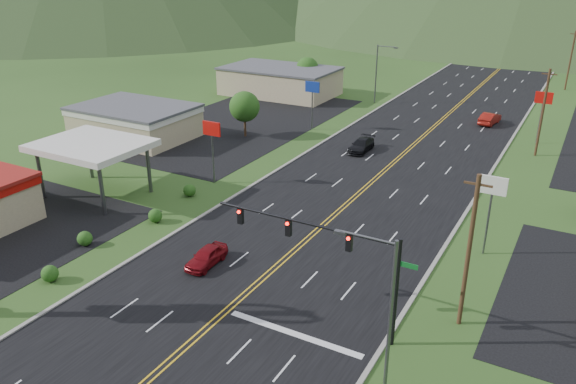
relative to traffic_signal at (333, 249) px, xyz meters
The scene contains 18 objects.
traffic_signal is the anchor object (origin of this frame).
streetlight_east 6.17m from the traffic_signal, 40.39° to the right, with size 3.28×0.25×9.00m.
streetlight_west 58.88m from the traffic_signal, 107.97° to the left, with size 3.28×0.25×9.00m.
gas_canopy 29.59m from the traffic_signal, 164.30° to the left, with size 10.00×8.00×5.30m.
building_west_mid 45.46m from the traffic_signal, 148.05° to the left, with size 14.40×10.40×4.10m.
building_west_far 64.15m from the traffic_signal, 122.56° to the left, with size 18.40×11.40×4.50m.
pole_sign_west_a 26.00m from the traffic_signal, 142.00° to the left, with size 2.00×0.18×6.40m.
pole_sign_west_b 43.17m from the traffic_signal, 118.32° to the left, with size 2.00×0.18×6.40m.
pole_sign_east_a 15.45m from the traffic_signal, 65.05° to the left, with size 2.00×0.18×6.40m.
pole_sign_east_b 46.47m from the traffic_signal, 81.94° to the left, with size 2.00×0.18×6.40m.
tree_west_a 40.80m from the traffic_signal, 130.50° to the left, with size 3.84×3.84×5.82m.
tree_west_b 66.01m from the traffic_signal, 118.49° to the left, with size 3.84×3.84×5.82m.
utility_pole_a 8.08m from the traffic_signal, 29.72° to the left, with size 1.60×0.28×10.00m.
utility_pole_b 41.60m from the traffic_signal, 80.29° to the left, with size 1.60×0.28×10.00m.
utility_pole_c 81.31m from the traffic_signal, 85.05° to the left, with size 1.60×0.28×10.00m.
car_red_near 12.28m from the traffic_signal, 168.94° to the left, with size 1.61×4.00×1.36m, color maroon.
car_dark_mid 34.75m from the traffic_signal, 108.99° to the left, with size 2.01×4.93×1.43m, color black.
car_red_far 52.25m from the traffic_signal, 90.25° to the left, with size 1.69×4.84×1.60m, color maroon.
Camera 1 is at (18.33, -12.80, 21.19)m, focal length 35.00 mm.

